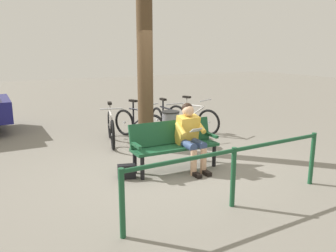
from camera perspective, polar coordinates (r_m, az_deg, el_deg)
ground_plane at (r=6.32m, az=0.37°, el=-7.11°), size 40.00×40.00×0.00m
bench at (r=6.20m, az=0.91°, el=-2.60°), size 1.60×0.49×0.87m
person_reading at (r=6.14m, az=3.70°, el=-1.25°), size 0.49×0.77×1.20m
handbag at (r=5.88m, az=-6.88°, el=-7.51°), size 0.33×0.21×0.24m
tree_trunk at (r=7.25m, az=-3.82°, el=9.50°), size 0.33×0.33×3.48m
litter_bin at (r=7.75m, az=0.42°, el=-0.34°), size 0.40×0.40×0.78m
bicycle_orange at (r=8.96m, az=4.02°, el=1.23°), size 0.75×1.57×0.94m
bicycle_green at (r=8.49m, az=-0.24°, el=0.62°), size 0.48×1.68×0.94m
bicycle_silver at (r=8.33m, az=-4.84°, el=0.33°), size 0.75×1.56×0.94m
bicycle_red at (r=7.98m, az=-9.43°, el=-0.36°), size 0.57×1.65×0.94m
railing_fence at (r=4.78m, az=10.83°, el=-6.42°), size 3.33×0.24×0.85m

